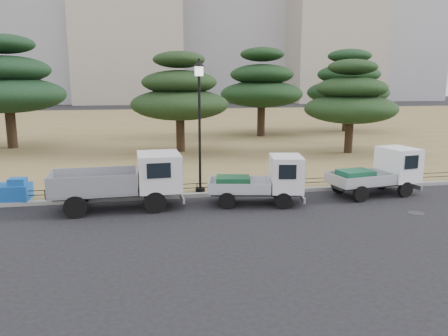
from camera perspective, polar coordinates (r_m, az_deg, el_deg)
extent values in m
plane|color=black|center=(15.90, 1.39, -5.99)|extent=(220.00, 220.00, 0.00)
cube|color=olive|center=(45.77, -6.90, 5.38)|extent=(120.00, 56.00, 0.15)
cube|color=gray|center=(18.32, -0.36, -3.38)|extent=(120.00, 0.25, 0.16)
cylinder|color=black|center=(16.05, -8.96, -4.46)|extent=(0.81, 0.19, 0.80)
cylinder|color=black|center=(17.74, -9.36, -2.96)|extent=(0.81, 0.19, 0.80)
cylinder|color=black|center=(16.13, -18.86, -4.87)|extent=(0.81, 0.19, 0.80)
cylinder|color=black|center=(17.80, -18.30, -3.34)|extent=(0.81, 0.19, 0.80)
cube|color=#2D2D30|center=(16.82, -13.78, -3.19)|extent=(4.51, 1.09, 0.14)
cube|color=gray|center=(16.75, -16.60, -1.77)|extent=(3.16, 1.85, 0.78)
cube|color=silver|center=(16.69, -8.48, -0.42)|extent=(1.61, 1.95, 1.37)
cylinder|color=black|center=(16.55, 7.74, -4.25)|extent=(0.65, 0.29, 0.63)
cylinder|color=black|center=(17.89, 7.16, -3.05)|extent=(0.65, 0.29, 0.63)
cylinder|color=black|center=(16.40, 0.39, -4.29)|extent=(0.65, 0.29, 0.63)
cylinder|color=black|center=(17.75, 0.37, -3.07)|extent=(0.65, 0.29, 0.63)
cube|color=#2D2D30|center=(17.08, 4.04, -3.17)|extent=(3.49, 1.42, 0.15)
cube|color=silver|center=(16.98, 1.97, -2.25)|extent=(2.59, 1.86, 0.42)
cube|color=silver|center=(17.03, 8.11, -0.69)|extent=(1.46, 1.76, 1.36)
cube|color=#154B2A|center=(16.95, 1.18, -1.90)|extent=(1.45, 1.17, 0.46)
cylinder|color=black|center=(19.53, 22.59, -2.59)|extent=(0.68, 0.27, 0.66)
cylinder|color=black|center=(20.60, 19.87, -1.71)|extent=(0.68, 0.27, 0.66)
cylinder|color=black|center=(18.14, 17.43, -3.25)|extent=(0.68, 0.27, 0.66)
cylinder|color=black|center=(19.29, 14.82, -2.26)|extent=(0.68, 0.27, 0.66)
cube|color=#2D2D30|center=(19.35, 18.83, -1.98)|extent=(3.63, 1.34, 0.15)
cube|color=silver|center=(18.90, 17.37, -1.27)|extent=(2.65, 1.85, 0.44)
cube|color=white|center=(19.99, 21.78, 0.50)|extent=(1.47, 1.79, 1.39)
cube|color=#19593B|center=(18.73, 16.79, -1.01)|extent=(1.48, 1.17, 0.48)
cylinder|color=black|center=(18.44, -3.12, -2.84)|extent=(0.41, 0.41, 0.15)
cylinder|color=black|center=(18.01, -3.20, 4.54)|extent=(0.11, 0.11, 4.62)
cylinder|color=white|center=(17.89, -3.29, 12.50)|extent=(0.37, 0.37, 0.37)
cone|color=black|center=(17.90, -3.30, 13.46)|extent=(0.48, 0.48, 0.23)
cylinder|color=black|center=(18.40, -0.45, -2.45)|extent=(38.00, 0.03, 0.03)
cylinder|color=black|center=(18.36, -0.45, -1.91)|extent=(38.00, 0.03, 0.03)
cylinder|color=black|center=(18.40, -0.45, -2.45)|extent=(0.04, 0.04, 0.40)
cube|color=#1656B1|center=(18.98, -25.93, -2.85)|extent=(1.39, 1.06, 0.62)
cube|color=#1656B1|center=(18.69, -25.36, -1.61)|extent=(0.65, 0.57, 0.27)
cylinder|color=#2D2D30|center=(17.42, 23.78, -5.41)|extent=(0.60, 0.60, 0.01)
cylinder|color=black|center=(33.62, -26.05, 4.89)|extent=(0.67, 0.67, 2.98)
ellipsoid|color=black|center=(33.50, -26.37, 8.56)|extent=(7.64, 7.64, 2.45)
ellipsoid|color=black|center=(33.49, -26.62, 11.41)|extent=(5.84, 5.84, 1.87)
ellipsoid|color=black|center=(33.57, -26.88, 14.26)|extent=(4.03, 4.03, 1.29)
cylinder|color=black|center=(28.86, -5.71, 4.64)|extent=(0.57, 0.57, 2.52)
ellipsoid|color=black|center=(28.71, -5.79, 8.26)|extent=(6.34, 6.34, 2.03)
ellipsoid|color=black|center=(28.67, -5.84, 11.08)|extent=(4.84, 4.84, 1.55)
ellipsoid|color=black|center=(28.70, -5.90, 13.91)|extent=(3.34, 3.34, 1.07)
cylinder|color=black|center=(37.10, 4.86, 6.39)|extent=(0.64, 0.64, 2.86)
ellipsoid|color=black|center=(36.98, 4.92, 9.59)|extent=(6.87, 6.87, 2.20)
ellipsoid|color=black|center=(36.97, 4.96, 12.08)|extent=(5.25, 5.25, 1.68)
ellipsoid|color=black|center=(37.03, 5.00, 14.57)|extent=(3.62, 3.62, 1.16)
cylinder|color=black|center=(29.37, 15.99, 4.18)|extent=(0.52, 0.52, 2.31)
ellipsoid|color=#1A3116|center=(29.22, 16.17, 7.44)|extent=(5.87, 5.87, 1.88)
ellipsoid|color=#1A3116|center=(29.17, 16.31, 9.99)|extent=(4.48, 4.48, 1.43)
ellipsoid|color=#1A3116|center=(29.18, 16.46, 12.54)|extent=(3.09, 3.09, 0.99)
cylinder|color=black|center=(42.12, 15.68, 6.62)|extent=(0.65, 0.65, 2.89)
ellipsoid|color=#163219|center=(42.01, 15.83, 9.46)|extent=(7.38, 7.38, 2.36)
ellipsoid|color=#163219|center=(42.00, 15.95, 11.67)|extent=(5.63, 5.63, 1.80)
ellipsoid|color=#163219|center=(42.06, 16.08, 13.88)|extent=(3.89, 3.89, 1.24)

